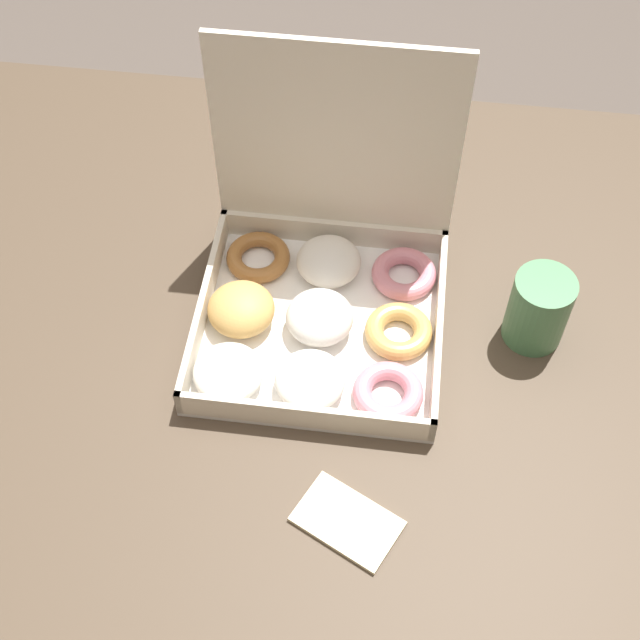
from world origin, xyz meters
The scene contains 5 objects.
ground_plane centered at (0.00, 0.00, 0.00)m, with size 8.00×8.00×0.00m, color #564C44.
dining_table centered at (0.00, 0.00, 0.67)m, with size 1.28×0.91×0.77m.
donut_box centered at (-0.01, 0.01, 0.82)m, with size 0.30×0.30×0.33m.
coffee_mug centered at (0.27, 0.02, 0.82)m, with size 0.08×0.08×0.10m.
paper_napkin centered at (0.06, -0.26, 0.77)m, with size 0.13×0.11×0.01m.
Camera 1 is at (0.08, -0.66, 1.69)m, focal length 50.00 mm.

